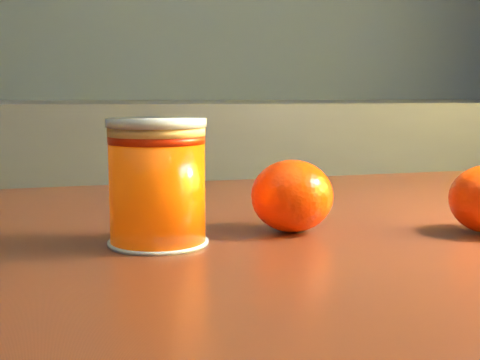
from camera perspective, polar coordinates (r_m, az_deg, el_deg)
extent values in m
cube|color=maroon|center=(0.66, 12.43, -5.86)|extent=(1.17, 0.91, 0.04)
cylinder|color=#FF5205|center=(0.57, -7.06, -0.89)|extent=(0.08, 0.08, 0.09)
cylinder|color=#F2BA62|center=(0.56, -7.14, 4.14)|extent=(0.08, 0.08, 0.01)
cylinder|color=silver|center=(0.56, -7.15, 4.79)|extent=(0.08, 0.08, 0.01)
ellipsoid|color=#FF3B05|center=(0.62, 4.46, -1.36)|extent=(0.08, 0.08, 0.07)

